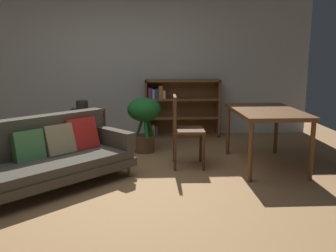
# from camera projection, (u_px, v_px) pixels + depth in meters

# --- Properties ---
(ground_plane) EXTENTS (8.16, 8.16, 0.00)m
(ground_plane) POSITION_uv_depth(u_px,v_px,m) (111.00, 184.00, 4.27)
(ground_plane) COLOR #A87A4C
(back_wall_panel) EXTENTS (6.80, 0.10, 2.70)m
(back_wall_panel) POSITION_uv_depth(u_px,v_px,m) (123.00, 61.00, 6.65)
(back_wall_panel) COLOR silver
(back_wall_panel) RESTS_ON ground_plane
(fabric_couch) EXTENTS (1.89, 1.84, 0.78)m
(fabric_couch) POSITION_uv_depth(u_px,v_px,m) (49.00, 154.00, 4.20)
(fabric_couch) COLOR brown
(fabric_couch) RESTS_ON ground_plane
(media_console) EXTENTS (0.46, 1.08, 0.57)m
(media_console) POSITION_uv_depth(u_px,v_px,m) (87.00, 131.00, 5.80)
(media_console) COLOR brown
(media_console) RESTS_ON ground_plane
(open_laptop) EXTENTS (0.39, 0.33, 0.07)m
(open_laptop) POSITION_uv_depth(u_px,v_px,m) (85.00, 112.00, 5.78)
(open_laptop) COLOR #333338
(open_laptop) RESTS_ON media_console
(desk_speaker) EXTENTS (0.17, 0.17, 0.23)m
(desk_speaker) POSITION_uv_depth(u_px,v_px,m) (82.00, 109.00, 5.46)
(desk_speaker) COLOR #2D2823
(desk_speaker) RESTS_ON media_console
(potted_floor_plant) EXTENTS (0.51, 0.55, 0.83)m
(potted_floor_plant) POSITION_uv_depth(u_px,v_px,m) (144.00, 117.00, 5.58)
(potted_floor_plant) COLOR brown
(potted_floor_plant) RESTS_ON ground_plane
(dining_table) EXTENTS (0.83, 1.32, 0.77)m
(dining_table) POSITION_uv_depth(u_px,v_px,m) (266.00, 115.00, 4.85)
(dining_table) COLOR brown
(dining_table) RESTS_ON ground_plane
(dining_chair_near) EXTENTS (0.42, 0.44, 0.95)m
(dining_chair_near) POSITION_uv_depth(u_px,v_px,m) (183.00, 126.00, 4.87)
(dining_chair_near) COLOR #56351E
(dining_chair_near) RESTS_ON ground_plane
(bookshelf) EXTENTS (1.34, 0.32, 1.03)m
(bookshelf) POSITION_uv_depth(u_px,v_px,m) (178.00, 107.00, 6.69)
(bookshelf) COLOR brown
(bookshelf) RESTS_ON ground_plane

